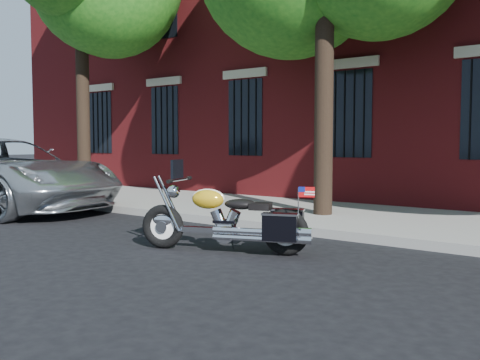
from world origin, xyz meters
The scene contains 5 objects.
ground centered at (0.00, 0.00, 0.00)m, with size 120.00×120.00×0.00m, color black.
curb centered at (0.00, 1.38, 0.07)m, with size 40.00×0.16×0.15m, color gray.
sidewalk centered at (0.00, 3.26, 0.07)m, with size 40.00×3.60×0.15m, color gray.
motorcycle centered at (0.90, -0.49, 0.44)m, with size 2.52×1.29×1.29m.
car_silver centered at (-6.13, -0.02, 0.82)m, with size 2.73×5.93×1.65m, color #A9AEB3.
Camera 1 is at (5.49, -6.30, 1.54)m, focal length 40.00 mm.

